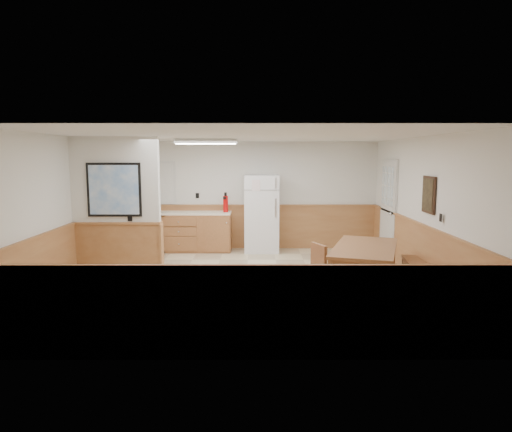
{
  "coord_description": "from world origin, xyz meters",
  "views": [
    {
      "loc": [
        0.16,
        -7.65,
        2.18
      ],
      "look_at": [
        0.17,
        0.4,
        1.11
      ],
      "focal_mm": 32.0,
      "sensor_mm": 36.0,
      "label": 1
    }
  ],
  "objects_px": {
    "dining_table": "(365,252)",
    "dining_chair": "(323,266)",
    "dining_bench": "(421,272)",
    "soap_bottle": "(154,207)",
    "refrigerator": "(261,213)",
    "fire_extinguisher": "(226,203)"
  },
  "relations": [
    {
      "from": "refrigerator",
      "to": "dining_table",
      "type": "distance_m",
      "value": 3.58
    },
    {
      "from": "dining_bench",
      "to": "soap_bottle",
      "type": "xyz_separation_m",
      "value": [
        -4.96,
        3.26,
        0.67
      ]
    },
    {
      "from": "fire_extinguisher",
      "to": "soap_bottle",
      "type": "xyz_separation_m",
      "value": [
        -1.64,
        0.02,
        -0.08
      ]
    },
    {
      "from": "dining_chair",
      "to": "fire_extinguisher",
      "type": "relative_size",
      "value": 1.89
    },
    {
      "from": "dining_chair",
      "to": "fire_extinguisher",
      "type": "height_order",
      "value": "fire_extinguisher"
    },
    {
      "from": "refrigerator",
      "to": "soap_bottle",
      "type": "relative_size",
      "value": 7.68
    },
    {
      "from": "dining_table",
      "to": "dining_chair",
      "type": "distance_m",
      "value": 0.77
    },
    {
      "from": "dining_table",
      "to": "fire_extinguisher",
      "type": "xyz_separation_m",
      "value": [
        -2.42,
        3.23,
        0.44
      ]
    },
    {
      "from": "dining_table",
      "to": "soap_bottle",
      "type": "height_order",
      "value": "soap_bottle"
    },
    {
      "from": "dining_table",
      "to": "dining_chair",
      "type": "relative_size",
      "value": 2.42
    },
    {
      "from": "dining_table",
      "to": "dining_bench",
      "type": "height_order",
      "value": "dining_table"
    },
    {
      "from": "dining_table",
      "to": "dining_chair",
      "type": "height_order",
      "value": "dining_chair"
    },
    {
      "from": "soap_bottle",
      "to": "refrigerator",
      "type": "bearing_deg",
      "value": -1.41
    },
    {
      "from": "dining_table",
      "to": "soap_bottle",
      "type": "xyz_separation_m",
      "value": [
        -4.06,
        3.25,
        0.35
      ]
    },
    {
      "from": "fire_extinguisher",
      "to": "dining_chair",
      "type": "bearing_deg",
      "value": -82.48
    },
    {
      "from": "dining_table",
      "to": "soap_bottle",
      "type": "distance_m",
      "value": 5.22
    },
    {
      "from": "refrigerator",
      "to": "dining_table",
      "type": "bearing_deg",
      "value": -64.02
    },
    {
      "from": "fire_extinguisher",
      "to": "soap_bottle",
      "type": "distance_m",
      "value": 1.65
    },
    {
      "from": "refrigerator",
      "to": "fire_extinguisher",
      "type": "xyz_separation_m",
      "value": [
        -0.82,
        0.04,
        0.22
      ]
    },
    {
      "from": "dining_bench",
      "to": "soap_bottle",
      "type": "height_order",
      "value": "soap_bottle"
    },
    {
      "from": "refrigerator",
      "to": "dining_chair",
      "type": "distance_m",
      "value": 3.61
    },
    {
      "from": "dining_chair",
      "to": "soap_bottle",
      "type": "bearing_deg",
      "value": 110.35
    }
  ]
}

